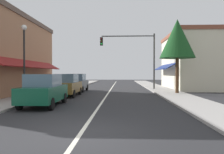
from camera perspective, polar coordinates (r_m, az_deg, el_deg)
name	(u,v)px	position (r m, az deg, el deg)	size (l,w,h in m)	color
ground_plane	(110,90)	(24.71, -0.40, -3.28)	(80.00, 80.00, 0.00)	#28282B
sidewalk_left	(61,89)	(25.58, -12.81, -3.02)	(2.60, 56.00, 0.12)	#A39E99
sidewalk_right	(161,89)	(25.04, 12.30, -3.10)	(2.60, 56.00, 0.12)	#A39E99
lane_center_stripe	(110,90)	(24.71, -0.40, -3.27)	(0.14, 52.00, 0.01)	silver
storefront_left_block	(0,55)	(21.34, -26.57, 5.10)	(5.90, 14.20, 6.79)	#9E6B4C
storefront_right_block	(194,61)	(27.94, 19.99, 3.72)	(6.97, 10.20, 6.39)	beige
parked_car_nearest_left	(44,90)	(12.92, -16.89, -3.25)	(1.86, 4.14, 1.77)	#0F4C33
parked_car_second_left	(67,85)	(18.18, -11.39, -2.03)	(1.79, 4.10, 1.77)	brown
parked_car_third_left	(77,83)	(22.80, -8.91, -1.43)	(1.81, 4.11, 1.77)	#4C5156
traffic_signal_mast_arm	(136,51)	(24.98, 6.03, 6.55)	(6.03, 0.50, 6.18)	#333333
street_lamp_left_near	(24,50)	(15.77, -21.41, 6.40)	(0.36, 0.36, 4.97)	black
tree_right_near	(177,39)	(20.43, 16.25, 9.25)	(3.04, 3.04, 6.48)	#4C331E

